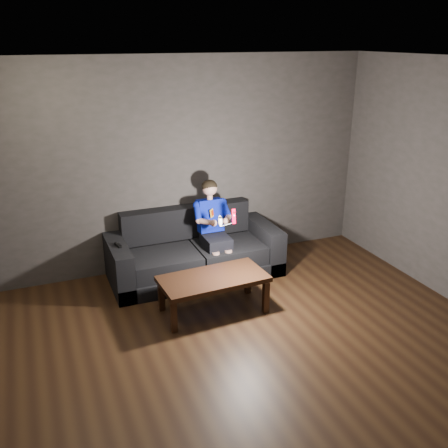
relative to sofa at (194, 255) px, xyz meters
name	(u,v)px	position (x,y,z in m)	size (l,w,h in m)	color
floor	(271,365)	(0.05, -2.07, -0.27)	(5.00, 5.00, 0.00)	black
back_wall	(185,165)	(0.05, 0.43, 1.08)	(5.00, 0.04, 2.70)	#35322E
ceiling	(283,63)	(0.05, -2.07, 2.43)	(5.00, 5.00, 0.02)	beige
sofa	(194,255)	(0.00, 0.00, 0.00)	(2.14, 0.92, 0.83)	black
child	(213,221)	(0.24, -0.05, 0.45)	(0.47, 0.57, 1.15)	black
wii_remote_red	(233,216)	(0.33, -0.50, 0.65)	(0.05, 0.07, 0.18)	red
nunchuk_white	(220,221)	(0.17, -0.49, 0.61)	(0.06, 0.09, 0.14)	white
wii_remote_black	(118,245)	(-0.96, -0.08, 0.33)	(0.06, 0.15, 0.03)	black
coffee_table	(213,281)	(-0.10, -0.95, 0.10)	(1.20, 0.65, 0.42)	black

